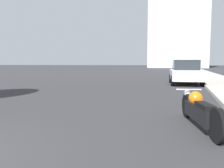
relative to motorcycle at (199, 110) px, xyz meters
name	(u,v)px	position (x,y,z in m)	size (l,w,h in m)	color
sidewalk	(199,71)	(2.27, 36.39, -0.30)	(2.80, 240.00, 0.15)	#B2ADA3
motorcycle	(199,110)	(0.00, 0.00, 0.00)	(0.88, 2.42, 0.76)	black
parked_car_white	(185,72)	(-0.21, 10.40, 0.44)	(2.27, 4.02, 1.64)	silver
parked_car_green	(184,68)	(-0.30, 22.54, 0.44)	(1.93, 4.32, 1.64)	#1E6B33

